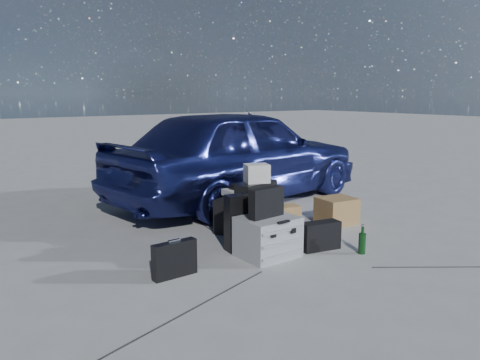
% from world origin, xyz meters
% --- Properties ---
extents(ground, '(60.00, 60.00, 0.00)m').
position_xyz_m(ground, '(0.00, 0.00, 0.00)').
color(ground, '#A5A6A1').
rests_on(ground, ground).
extents(car, '(4.35, 2.27, 1.41)m').
position_xyz_m(car, '(0.85, 2.22, 0.71)').
color(car, navy).
rests_on(car, ground).
extents(pelican_case, '(0.56, 0.46, 0.40)m').
position_xyz_m(pelican_case, '(-0.35, 0.07, 0.20)').
color(pelican_case, '#95979A').
rests_on(pelican_case, ground).
extents(laptop_bag, '(0.40, 0.14, 0.29)m').
position_xyz_m(laptop_bag, '(-0.36, 0.08, 0.55)').
color(laptop_bag, black).
rests_on(laptop_bag, pelican_case).
extents(briefcase, '(0.41, 0.10, 0.32)m').
position_xyz_m(briefcase, '(-1.35, 0.13, 0.16)').
color(briefcase, black).
rests_on(briefcase, ground).
extents(suitcase_left, '(0.47, 0.23, 0.58)m').
position_xyz_m(suitcase_left, '(-0.38, 0.37, 0.29)').
color(suitcase_left, black).
rests_on(suitcase_left, ground).
extents(suitcase_right, '(0.56, 0.32, 0.64)m').
position_xyz_m(suitcase_right, '(-0.09, 0.60, 0.32)').
color(suitcase_right, black).
rests_on(suitcase_right, ground).
extents(white_carton, '(0.31, 0.28, 0.20)m').
position_xyz_m(white_carton, '(-0.09, 0.59, 0.74)').
color(white_carton, beige).
rests_on(white_carton, suitcase_right).
extents(duffel_bag, '(0.87, 0.64, 0.40)m').
position_xyz_m(duffel_bag, '(0.04, 1.02, 0.20)').
color(duffel_bag, black).
rests_on(duffel_bag, ground).
extents(flat_box_white, '(0.46, 0.36, 0.08)m').
position_xyz_m(flat_box_white, '(0.05, 1.02, 0.44)').
color(flat_box_white, beige).
rests_on(flat_box_white, duffel_bag).
extents(flat_box_black, '(0.32, 0.23, 0.07)m').
position_xyz_m(flat_box_black, '(0.06, 1.02, 0.51)').
color(flat_box_black, black).
rests_on(flat_box_black, flat_box_white).
extents(kraft_bag, '(0.33, 0.24, 0.40)m').
position_xyz_m(kraft_bag, '(0.11, 0.33, 0.20)').
color(kraft_bag, '#A76F49').
rests_on(kraft_bag, ground).
extents(cardboard_box, '(0.48, 0.43, 0.33)m').
position_xyz_m(cardboard_box, '(1.10, 0.50, 0.16)').
color(cardboard_box, '#91643F').
rests_on(cardboard_box, ground).
extents(plastic_bag, '(0.35, 0.33, 0.15)m').
position_xyz_m(plastic_bag, '(0.70, 0.31, 0.08)').
color(plastic_bag, silver).
rests_on(plastic_bag, ground).
extents(messenger_bag, '(0.44, 0.23, 0.29)m').
position_xyz_m(messenger_bag, '(0.22, -0.09, 0.15)').
color(messenger_bag, black).
rests_on(messenger_bag, ground).
extents(green_bottle, '(0.09, 0.09, 0.29)m').
position_xyz_m(green_bottle, '(0.47, -0.43, 0.14)').
color(green_bottle, black).
rests_on(green_bottle, ground).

